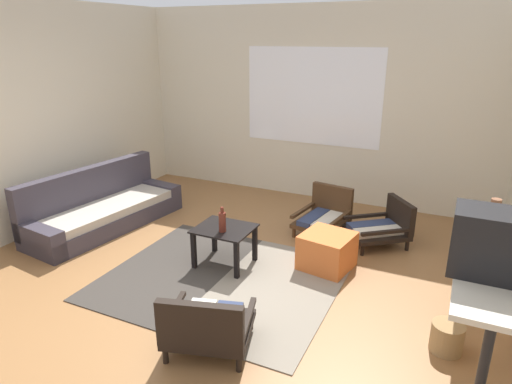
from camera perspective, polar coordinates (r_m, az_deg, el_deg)
The scene contains 15 objects.
ground_plane at distance 4.35m, azimuth -6.66°, elevation -12.57°, with size 7.80×7.80×0.00m, color olive.
far_wall_with_window at distance 6.55m, azimuth 7.29°, elevation 10.91°, with size 5.60×0.13×2.70m.
side_wall_left at distance 5.86m, azimuth -28.48°, elevation 7.77°, with size 0.12×6.60×2.70m, color beige.
area_rug at distance 4.54m, azimuth -4.34°, elevation -10.93°, with size 2.22×1.92×0.01m.
couch at distance 5.95m, azimuth -18.88°, elevation -2.11°, with size 0.95×2.08×0.73m.
coffee_table at distance 4.66m, azimuth -4.02°, elevation -5.55°, with size 0.58×0.50×0.42m.
armchair_by_window at distance 5.54m, azimuth 8.71°, elevation -2.80°, with size 0.62×0.70×0.54m.
armchair_striped_foreground at distance 3.52m, azimuth -6.25°, elevation -16.53°, with size 0.77×0.72×0.54m.
armchair_corner at distance 5.36m, azimuth 15.83°, elevation -4.16°, with size 0.82×0.80×0.52m.
ottoman_orange at distance 4.71m, azimuth 9.01°, elevation -7.42°, with size 0.48×0.48×0.37m, color #D1662D.
console_shelf at distance 3.66m, azimuth 27.45°, elevation -8.67°, with size 0.46×1.69×0.78m.
crt_television at distance 3.33m, azimuth 28.24°, elevation -5.83°, with size 0.55×0.35×0.44m.
clay_vase at distance 3.95m, azimuth 27.79°, elevation -3.62°, with size 0.20×0.20×0.32m.
glass_bottle at distance 4.50m, azimuth -4.30°, elevation -3.75°, with size 0.07×0.07×0.26m.
wicker_basket at distance 3.86m, azimuth 23.08°, elevation -16.63°, with size 0.24×0.24×0.23m, color #9E7A4C.
Camera 1 is at (2.01, -3.11, 2.28)m, focal length 31.50 mm.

